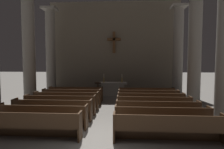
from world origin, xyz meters
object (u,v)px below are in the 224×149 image
(pew_right_row_4, at_px, (154,106))
(pew_right_row_5, at_px, (151,101))
(pew_left_row_1, at_px, (29,125))
(pew_left_row_5, at_px, (66,100))
(pew_left_row_3, at_px, (52,110))
(column_left_second, at_px, (29,50))
(column_right_second, at_px, (195,50))
(column_right_third, at_px, (178,52))
(pew_right_row_2, at_px, (162,119))
(pew_right_row_3, at_px, (157,111))
(pew_left_row_7, at_px, (76,94))
(lectern, at_px, (98,90))
(pew_right_row_1, at_px, (168,128))
(altar, at_px, (113,88))
(pew_left_row_2, at_px, (42,116))
(pew_right_row_7, at_px, (146,95))
(pew_right_row_6, at_px, (148,98))
(pew_left_row_4, at_px, (60,104))
(column_left_third, at_px, (51,53))
(candlestick_left, at_px, (104,80))
(candlestick_right, at_px, (122,80))
(pew_left_row_6, at_px, (72,97))

(pew_right_row_4, bearing_deg, pew_right_row_5, 90.00)
(pew_left_row_1, relative_size, pew_left_row_5, 1.00)
(pew_left_row_3, distance_m, column_left_second, 4.91)
(column_right_second, xyz_separation_m, column_right_third, (0.00, 3.40, 0.00))
(pew_right_row_2, bearing_deg, pew_right_row_3, 90.00)
(pew_left_row_7, relative_size, lectern, 3.06)
(pew_right_row_2, bearing_deg, pew_right_row_1, -90.00)
(pew_left_row_5, bearing_deg, pew_left_row_7, 90.00)
(column_left_second, bearing_deg, altar, 34.48)
(pew_left_row_2, relative_size, column_right_third, 0.52)
(pew_right_row_7, height_order, column_right_third, column_right_third)
(pew_right_row_6, relative_size, column_right_third, 0.52)
(pew_right_row_1, bearing_deg, pew_right_row_4, 90.00)
(pew_right_row_2, bearing_deg, pew_right_row_5, 90.00)
(pew_right_row_4, height_order, column_right_second, column_right_second)
(pew_left_row_7, distance_m, pew_right_row_5, 5.05)
(column_left_second, bearing_deg, lectern, 29.01)
(pew_left_row_1, xyz_separation_m, column_right_second, (7.20, 5.14, 2.82))
(pew_left_row_7, bearing_deg, pew_left_row_5, -90.00)
(pew_left_row_4, relative_size, pew_left_row_7, 1.00)
(pew_left_row_7, relative_size, pew_right_row_1, 1.00)
(pew_right_row_1, distance_m, pew_right_row_3, 2.06)
(pew_left_row_7, bearing_deg, column_right_second, -8.25)
(pew_right_row_3, xyz_separation_m, lectern, (-3.30, 5.24, 0.07))
(pew_left_row_3, xyz_separation_m, pew_left_row_7, (0.00, 4.12, 0.00))
(column_left_third, relative_size, candlestick_left, 10.42)
(pew_right_row_1, xyz_separation_m, pew_right_row_6, (0.00, 5.15, 0.00))
(pew_left_row_1, relative_size, pew_left_row_2, 1.00)
(pew_left_row_1, relative_size, column_right_third, 0.52)
(column_right_third, bearing_deg, pew_right_row_2, -109.02)
(pew_right_row_3, bearing_deg, candlestick_right, 104.01)
(column_left_third, bearing_deg, altar, -0.45)
(pew_right_row_6, bearing_deg, pew_right_row_4, -90.00)
(pew_right_row_1, relative_size, lectern, 3.06)
(pew_left_row_5, distance_m, column_left_second, 3.96)
(pew_left_row_6, height_order, pew_right_row_3, same)
(pew_left_row_7, distance_m, altar, 3.27)
(pew_left_row_6, relative_size, altar, 1.61)
(pew_right_row_1, distance_m, column_right_third, 9.35)
(pew_left_row_6, height_order, altar, altar)
(column_right_third, height_order, lectern, column_right_third)
(pew_left_row_5, xyz_separation_m, altar, (2.31, 4.38, 0.06))
(pew_left_row_3, distance_m, column_right_third, 10.08)
(column_left_third, distance_m, column_right_third, 9.78)
(column_left_second, relative_size, column_right_third, 1.00)
(pew_left_row_2, bearing_deg, column_right_second, 29.70)
(pew_right_row_5, height_order, pew_right_row_7, same)
(pew_right_row_4, bearing_deg, column_right_second, 38.34)
(pew_left_row_4, xyz_separation_m, pew_right_row_6, (4.61, 2.06, 0.00))
(pew_left_row_7, height_order, pew_right_row_7, same)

